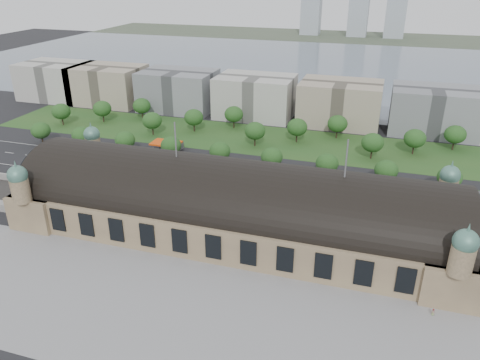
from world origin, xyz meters
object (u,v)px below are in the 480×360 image
(traffic_car_6, at_px, (458,210))
(parked_car_3, at_px, (106,182))
(petrol_station, at_px, (171,144))
(bus_mid, at_px, (237,191))
(parked_car_0, at_px, (91,180))
(parked_car_2, at_px, (126,180))
(traffic_car_2, at_px, (105,168))
(parked_car_6, at_px, (169,191))
(traffic_car_5, at_px, (396,199))
(parked_car_5, at_px, (207,192))
(parked_car_1, at_px, (114,179))
(bus_east, at_px, (294,200))
(pedestrian_0, at_px, (433,312))
(traffic_car_3, at_px, (171,168))
(parked_car_4, at_px, (170,192))
(traffic_car_0, at_px, (54,168))
(traffic_car_4, at_px, (258,191))
(bus_west, at_px, (209,188))

(traffic_car_6, height_order, parked_car_3, traffic_car_6)
(petrol_station, bearing_deg, bus_mid, -39.06)
(parked_car_0, distance_m, parked_car_2, 14.90)
(traffic_car_2, bearing_deg, parked_car_6, 65.80)
(traffic_car_5, relative_size, parked_car_5, 0.74)
(parked_car_1, height_order, parked_car_6, parked_car_1)
(traffic_car_5, relative_size, bus_east, 0.37)
(petrol_station, relative_size, pedestrian_0, 7.10)
(traffic_car_3, relative_size, traffic_car_6, 0.83)
(bus_east, bearing_deg, petrol_station, 65.77)
(parked_car_6, bearing_deg, parked_car_5, 66.33)
(traffic_car_5, height_order, parked_car_1, parked_car_1)
(parked_car_1, distance_m, parked_car_2, 5.55)
(traffic_car_2, xyz_separation_m, parked_car_4, (38.33, -13.33, -0.10))
(traffic_car_0, bearing_deg, bus_east, 89.42)
(traffic_car_4, xyz_separation_m, traffic_car_6, (74.90, 6.77, -0.04))
(parked_car_1, xyz_separation_m, parked_car_3, (-1.16, -4.00, -0.07))
(petrol_station, height_order, traffic_car_5, petrol_station)
(parked_car_0, distance_m, parked_car_5, 51.50)
(parked_car_2, height_order, pedestrian_0, pedestrian_0)
(traffic_car_4, xyz_separation_m, pedestrian_0, (62.70, -55.99, 0.19))
(parked_car_2, bearing_deg, parked_car_6, 48.51)
(petrol_station, bearing_deg, parked_car_0, -110.77)
(parked_car_1, height_order, parked_car_2, parked_car_2)
(parked_car_5, distance_m, bus_west, 2.49)
(traffic_car_0, xyz_separation_m, pedestrian_0, (156.48, -51.54, 0.24))
(traffic_car_0, height_order, parked_car_3, traffic_car_0)
(parked_car_5, bearing_deg, traffic_car_3, -157.16)
(parked_car_0, bearing_deg, parked_car_4, 66.58)
(parked_car_6, bearing_deg, parked_car_1, -135.64)
(parked_car_6, distance_m, pedestrian_0, 107.15)
(traffic_car_6, distance_m, parked_car_5, 95.10)
(petrol_station, height_order, parked_car_4, petrol_station)
(traffic_car_2, bearing_deg, bus_mid, 79.50)
(parked_car_1, bearing_deg, petrol_station, 134.83)
(petrol_station, distance_m, parked_car_0, 47.41)
(traffic_car_0, bearing_deg, petrol_station, 133.11)
(bus_mid, bearing_deg, bus_east, -89.32)
(parked_car_1, relative_size, parked_car_2, 1.03)
(traffic_car_4, height_order, bus_west, bus_west)
(parked_car_1, distance_m, parked_car_5, 42.56)
(bus_west, bearing_deg, traffic_car_5, -81.30)
(traffic_car_3, relative_size, parked_car_3, 1.06)
(parked_car_1, xyz_separation_m, bus_west, (42.57, 2.00, 0.88))
(traffic_car_0, relative_size, bus_mid, 0.37)
(petrol_station, height_order, bus_mid, petrol_station)
(traffic_car_4, bearing_deg, parked_car_2, -78.29)
(parked_car_1, xyz_separation_m, parked_car_2, (5.55, 0.00, 0.01))
(petrol_station, bearing_deg, traffic_car_6, -11.78)
(traffic_car_4, relative_size, bus_west, 0.39)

